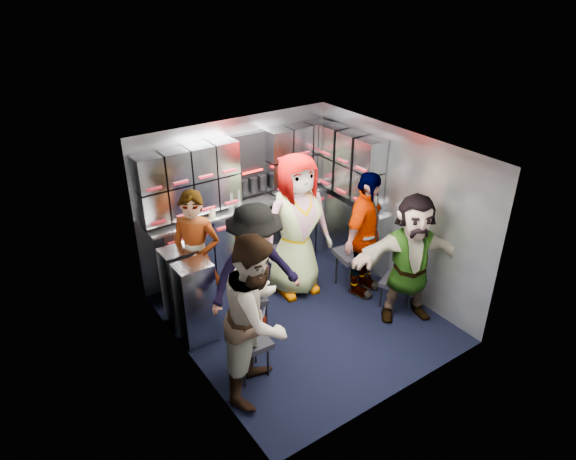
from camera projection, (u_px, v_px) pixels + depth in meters
floor at (303, 318)px, 6.17m from camera, size 3.00×3.00×0.00m
wall_back at (237, 196)px, 6.77m from camera, size 2.80×0.04×2.10m
wall_left at (188, 282)px, 4.98m from camera, size 0.04×3.00×2.10m
wall_right at (395, 211)px, 6.38m from camera, size 0.04×3.00×2.10m
ceiling at (306, 152)px, 5.19m from camera, size 2.80×3.00×0.02m
cart_bank_back at (247, 240)px, 6.88m from camera, size 2.68×0.38×0.99m
cart_bank_left at (189, 295)px, 5.75m from camera, size 0.38×0.76×0.99m
counter at (245, 204)px, 6.63m from camera, size 2.68×0.42×0.03m
locker_bank_back at (241, 169)px, 6.46m from camera, size 2.68×0.28×0.82m
locker_bank_right at (351, 164)px, 6.61m from camera, size 0.28×1.00×0.82m
right_cabinet at (351, 234)px, 7.00m from camera, size 0.28×1.20×1.00m
coffee_niche at (251, 166)px, 6.60m from camera, size 0.46×0.16×0.84m
red_latch_strip at (254, 219)px, 6.55m from camera, size 2.60×0.02×0.03m
jump_seat_near_left at (249, 344)px, 5.16m from camera, size 0.40×0.38×0.45m
jump_seat_mid_left at (248, 297)px, 5.82m from camera, size 0.54×0.53×0.49m
jump_seat_center at (288, 254)px, 6.65m from camera, size 0.48×0.46×0.50m
jump_seat_mid_right at (353, 256)px, 6.61m from camera, size 0.48×0.46×0.50m
jump_seat_near_right at (396, 283)px, 6.20m from camera, size 0.44×0.43×0.40m
attendant_standing at (196, 258)px, 5.84m from camera, size 0.69×0.69×1.62m
attendant_arc_a at (258, 316)px, 4.81m from camera, size 1.06×1.04×1.72m
attendant_arc_b at (256, 275)px, 5.51m from camera, size 1.11×0.68×1.65m
attendant_arc_c at (297, 226)px, 6.29m from camera, size 0.97×0.69×1.86m
attendant_arc_d at (365, 235)px, 6.30m from camera, size 1.04×0.76×1.65m
attendant_arc_e at (411, 259)px, 5.86m from camera, size 1.53×1.09×1.59m
bottle_left at (238, 199)px, 6.47m from camera, size 0.07×0.07×0.24m
bottle_mid at (231, 201)px, 6.42m from camera, size 0.07×0.07×0.23m
bottle_right at (282, 187)px, 6.81m from camera, size 0.07×0.07×0.24m
cup_left at (212, 211)px, 6.30m from camera, size 0.08×0.08×0.11m
cup_right at (291, 189)px, 6.90m from camera, size 0.09×0.09×0.11m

